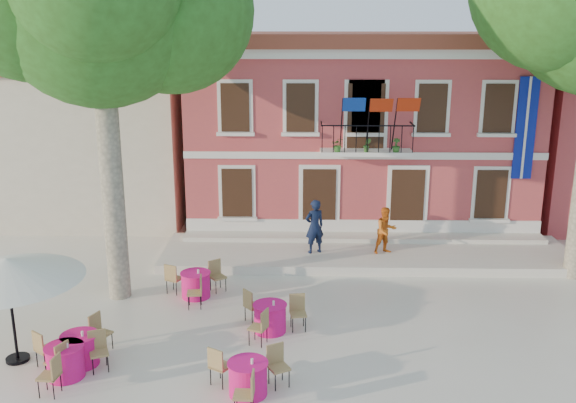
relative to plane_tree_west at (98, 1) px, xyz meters
The scene contains 13 objects.
ground 10.19m from the plane_tree_west, 10.10° to the right, with size 90.00×90.00×0.00m, color beige.
main_building 12.67m from the plane_tree_west, 49.64° to the left, with size 13.50×9.59×7.50m.
neighbor_west 11.92m from the plane_tree_west, 111.14° to the left, with size 9.40×9.40×6.40m.
terrace 11.76m from the plane_tree_west, 23.98° to the left, with size 14.00×3.40×0.30m, color silver.
plane_tree_west is the anchor object (origin of this frame).
patio_umbrella 7.33m from the plane_tree_west, 110.48° to the right, with size 3.52×3.52×2.62m.
pedestrian_navy 9.77m from the plane_tree_west, 27.93° to the left, with size 0.68×0.45×1.87m, color #0F1833.
pedestrian_orange 11.46m from the plane_tree_west, 20.57° to the left, with size 0.78×0.61×1.61m, color orange.
cafe_table_0 9.20m from the plane_tree_west, 89.85° to the right, with size 1.86×1.72×0.95m.
cafe_table_1 10.43m from the plane_tree_west, 50.55° to the right, with size 1.87×1.65×0.95m.
cafe_table_2 8.95m from the plane_tree_west, 87.57° to the right, with size 1.16×1.93×0.95m.
cafe_table_3 8.32m from the plane_tree_west, ahead, with size 1.86×1.72×0.95m.
cafe_table_4 9.48m from the plane_tree_west, 25.43° to the right, with size 1.75×1.85×0.95m.
Camera 1 is at (-0.22, -16.57, 7.84)m, focal length 40.00 mm.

